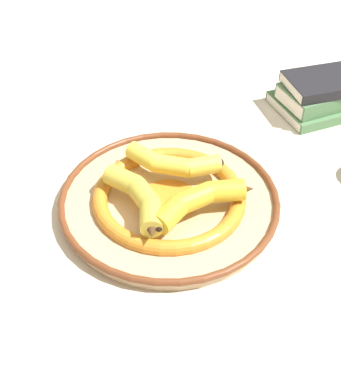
{
  "coord_description": "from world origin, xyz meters",
  "views": [
    {
      "loc": [
        -0.55,
        0.41,
        0.66
      ],
      "look_at": [
        -0.0,
        -0.02,
        0.04
      ],
      "focal_mm": 50.0,
      "sensor_mm": 36.0,
      "label": 1
    }
  ],
  "objects_px": {
    "banana_c": "(199,200)",
    "book_stack": "(320,95)",
    "banana_a": "(140,198)",
    "decorative_bowl": "(170,201)",
    "banana_b": "(170,162)"
  },
  "relations": [
    {
      "from": "book_stack",
      "to": "decorative_bowl",
      "type": "bearing_deg",
      "value": 24.79
    },
    {
      "from": "banana_c",
      "to": "book_stack",
      "type": "height_order",
      "value": "book_stack"
    },
    {
      "from": "book_stack",
      "to": "banana_c",
      "type": "bearing_deg",
      "value": 32.63
    },
    {
      "from": "banana_b",
      "to": "banana_c",
      "type": "xyz_separation_m",
      "value": [
        -0.11,
        0.03,
        0.0
      ]
    },
    {
      "from": "banana_b",
      "to": "banana_c",
      "type": "relative_size",
      "value": 0.82
    },
    {
      "from": "banana_c",
      "to": "book_stack",
      "type": "relative_size",
      "value": 0.96
    },
    {
      "from": "banana_b",
      "to": "book_stack",
      "type": "height_order",
      "value": "book_stack"
    },
    {
      "from": "decorative_bowl",
      "to": "banana_b",
      "type": "bearing_deg",
      "value": -38.3
    },
    {
      "from": "banana_a",
      "to": "book_stack",
      "type": "relative_size",
      "value": 0.91
    },
    {
      "from": "decorative_bowl",
      "to": "banana_a",
      "type": "bearing_deg",
      "value": 85.07
    },
    {
      "from": "decorative_bowl",
      "to": "banana_c",
      "type": "xyz_separation_m",
      "value": [
        -0.06,
        -0.01,
        0.04
      ]
    },
    {
      "from": "book_stack",
      "to": "banana_a",
      "type": "bearing_deg",
      "value": 23.55
    },
    {
      "from": "decorative_bowl",
      "to": "banana_c",
      "type": "distance_m",
      "value": 0.07
    },
    {
      "from": "banana_c",
      "to": "book_stack",
      "type": "bearing_deg",
      "value": -158.87
    },
    {
      "from": "decorative_bowl",
      "to": "book_stack",
      "type": "distance_m",
      "value": 0.46
    }
  ]
}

